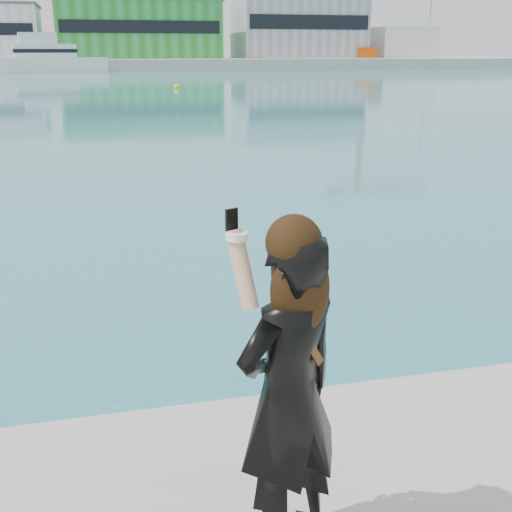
{
  "coord_description": "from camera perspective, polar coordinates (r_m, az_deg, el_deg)",
  "views": [
    {
      "loc": [
        -1.36,
        -3.38,
        3.41
      ],
      "look_at": [
        -0.49,
        0.13,
        2.25
      ],
      "focal_mm": 45.0,
      "sensor_mm": 36.0,
      "label": 1
    }
  ],
  "objects": [
    {
      "name": "far_quay",
      "position": [
        133.41,
        -13.91,
        16.26
      ],
      "size": [
        320.0,
        40.0,
        2.0
      ],
      "primitive_type": "cube",
      "color": "#9E9E99",
      "rests_on": "ground"
    },
    {
      "name": "buoy_near",
      "position": [
        63.36,
        -7.08,
        14.58
      ],
      "size": [
        0.5,
        0.5,
        0.5
      ],
      "primitive_type": "sphere",
      "color": "yellow",
      "rests_on": "ground"
    },
    {
      "name": "warehouse_grey_right",
      "position": [
        137.8,
        3.77,
        19.77
      ],
      "size": [
        25.5,
        15.35,
        12.5
      ],
      "color": "gray",
      "rests_on": "far_quay"
    },
    {
      "name": "warehouse_green",
      "position": [
        131.75,
        -10.43,
        19.19
      ],
      "size": [
        30.6,
        16.36,
        10.5
      ],
      "color": "#218528",
      "rests_on": "far_quay"
    },
    {
      "name": "flagpole_right",
      "position": [
        126.61,
        -3.44,
        19.18
      ],
      "size": [
        1.28,
        0.16,
        8.0
      ],
      "color": "silver",
      "rests_on": "far_quay"
    },
    {
      "name": "motor_yacht",
      "position": [
        114.39,
        -17.98,
        16.41
      ],
      "size": [
        17.92,
        7.38,
        8.12
      ],
      "rotation": [
        0.0,
        0.0,
        0.15
      ],
      "color": "silver",
      "rests_on": "ground"
    },
    {
      "name": "woman",
      "position": [
        3.38,
        2.93,
        -11.52
      ],
      "size": [
        0.78,
        0.66,
        1.9
      ],
      "rotation": [
        0.0,
        0.0,
        3.57
      ],
      "color": "black",
      "rests_on": "near_quay"
    },
    {
      "name": "ancillary_shed",
      "position": [
        144.07,
        12.8,
        18.01
      ],
      "size": [
        12.0,
        10.0,
        6.0
      ],
      "primitive_type": "cube",
      "color": "silver",
      "rests_on": "far_quay"
    }
  ]
}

